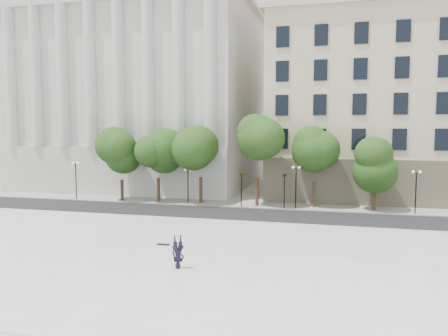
{
  "coord_description": "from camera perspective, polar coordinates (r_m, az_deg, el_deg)",
  "views": [
    {
      "loc": [
        9.4,
        -21.58,
        8.26
      ],
      "look_at": [
        1.53,
        10.0,
        5.27
      ],
      "focal_mm": 35.0,
      "sensor_mm": 36.0,
      "label": 1
    }
  ],
  "objects": [
    {
      "name": "street_trees",
      "position": [
        46.2,
        1.43,
        1.53
      ],
      "size": [
        30.76,
        4.98,
        7.92
      ],
      "color": "#382619",
      "rests_on": "ground"
    },
    {
      "name": "building_west",
      "position": [
        65.85,
        -9.81,
        9.21
      ],
      "size": [
        31.5,
        27.65,
        25.6
      ],
      "color": "#B3B3AE",
      "rests_on": "ground"
    },
    {
      "name": "traffic_light_east",
      "position": [
        44.36,
        7.91,
        -0.76
      ],
      "size": [
        0.9,
        1.66,
        4.16
      ],
      "color": "black",
      "rests_on": "ground"
    },
    {
      "name": "traffic_light_west",
      "position": [
        45.03,
        2.3,
        -0.5
      ],
      "size": [
        0.66,
        1.89,
        4.24
      ],
      "color": "black",
      "rests_on": "ground"
    },
    {
      "name": "far_sidewalk",
      "position": [
        47.25,
        2.31,
        -4.74
      ],
      "size": [
        60.0,
        4.0,
        0.12
      ],
      "primitive_type": "cube",
      "color": "gray",
      "rests_on": "ground"
    },
    {
      "name": "lamp_posts",
      "position": [
        45.56,
        1.46,
        -1.45
      ],
      "size": [
        37.21,
        0.28,
        4.43
      ],
      "color": "black",
      "rests_on": "ground"
    },
    {
      "name": "building_east",
      "position": [
        61.48,
        24.12,
        7.49
      ],
      "size": [
        36.0,
        26.15,
        23.0
      ],
      "color": "beige",
      "rests_on": "ground"
    },
    {
      "name": "plaza",
      "position": [
        27.51,
        -6.78,
        -11.76
      ],
      "size": [
        44.0,
        22.0,
        0.45
      ],
      "primitive_type": "cube",
      "color": "white",
      "rests_on": "ground"
    },
    {
      "name": "street",
      "position": [
        41.5,
        0.62,
        -6.21
      ],
      "size": [
        60.0,
        8.0,
        0.02
      ],
      "primitive_type": "cube",
      "color": "black",
      "rests_on": "ground"
    },
    {
      "name": "ground",
      "position": [
        24.94,
        -9.29,
        -14.15
      ],
      "size": [
        160.0,
        160.0,
        0.0
      ],
      "primitive_type": "plane",
      "color": "#B8B4AD",
      "rests_on": "ground"
    },
    {
      "name": "skateboard",
      "position": [
        29.88,
        -7.93,
        -9.86
      ],
      "size": [
        0.84,
        0.26,
        0.09
      ],
      "primitive_type": "cube",
      "rotation": [
        0.0,
        0.0,
        0.05
      ],
      "color": "black",
      "rests_on": "plaza"
    },
    {
      "name": "person_lying",
      "position": [
        25.02,
        -6.01,
        -12.35
      ],
      "size": [
        1.35,
        1.99,
        0.51
      ],
      "primitive_type": "imported",
      "rotation": [
        -1.54,
        0.0,
        0.39
      ],
      "color": "black",
      "rests_on": "plaza"
    }
  ]
}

